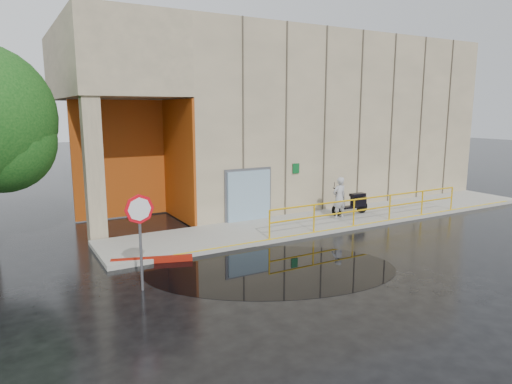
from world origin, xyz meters
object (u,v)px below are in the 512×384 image
(person, at_px, (339,198))
(red_curb, at_px, (152,260))
(stop_sign, at_px, (140,221))
(scooter, at_px, (351,196))

(person, bearing_deg, red_curb, 7.86)
(stop_sign, bearing_deg, person, 37.02)
(person, bearing_deg, scooter, -160.26)
(person, distance_m, red_curb, 8.34)
(stop_sign, bearing_deg, scooter, 37.11)
(scooter, bearing_deg, red_curb, -167.06)
(person, xyz_separation_m, red_curb, (-8.20, -1.22, -0.91))
(scooter, bearing_deg, person, -156.42)
(scooter, relative_size, stop_sign, 0.73)
(person, height_order, stop_sign, stop_sign)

